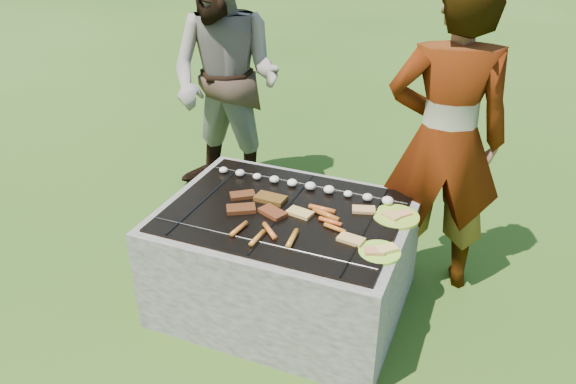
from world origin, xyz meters
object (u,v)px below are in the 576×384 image
plate_far (396,217)px  cook (446,141)px  fire_pit (285,262)px  bystander (226,80)px  plate_near (380,252)px

plate_far → cook: (0.16, 0.39, 0.30)m
fire_pit → cook: (0.72, 0.56, 0.62)m
plate_far → cook: size_ratio=0.18×
plate_far → cook: cook is taller
bystander → fire_pit: bearing=-45.2°
bystander → plate_near: bearing=-35.7°
plate_near → fire_pit: bearing=162.6°
cook → bystander: (-1.61, 0.51, 0.00)m
fire_pit → cook: cook is taller
fire_pit → cook: bearing=37.9°
plate_far → plate_near: size_ratio=1.32×
cook → bystander: bearing=-30.4°
cook → bystander: 1.69m
fire_pit → plate_near: (0.56, -0.18, 0.33)m
fire_pit → plate_far: bearing=16.9°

